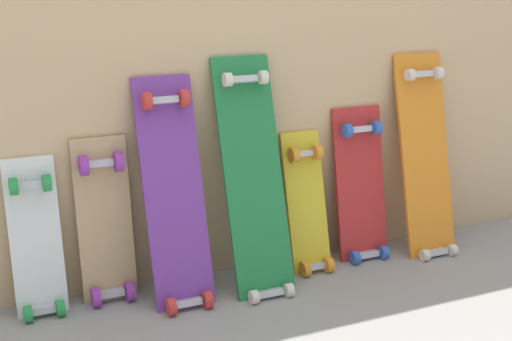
% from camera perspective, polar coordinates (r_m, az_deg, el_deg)
% --- Properties ---
extents(ground_plane, '(12.00, 12.00, 0.00)m').
position_cam_1_polar(ground_plane, '(2.75, -0.58, -8.40)').
color(ground_plane, gray).
extents(plywood_wall_panel, '(2.87, 0.04, 1.70)m').
position_cam_1_polar(plywood_wall_panel, '(2.58, -1.24, 9.67)').
color(plywood_wall_panel, tan).
rests_on(plywood_wall_panel, ground).
extents(skateboard_white, '(0.17, 0.17, 0.62)m').
position_cam_1_polar(skateboard_white, '(2.47, -18.04, -6.14)').
color(skateboard_white, silver).
rests_on(skateboard_white, ground).
extents(skateboard_natural, '(0.20, 0.15, 0.66)m').
position_cam_1_polar(skateboard_natural, '(2.49, -12.59, -4.78)').
color(skateboard_natural, tan).
rests_on(skateboard_natural, ground).
extents(skateboard_purple, '(0.22, 0.32, 0.87)m').
position_cam_1_polar(skateboard_purple, '(2.43, -6.86, -2.62)').
color(skateboard_purple, '#6B338C').
rests_on(skateboard_purple, ground).
extents(skateboard_green, '(0.23, 0.35, 0.93)m').
position_cam_1_polar(skateboard_green, '(2.50, -0.11, -1.34)').
color(skateboard_green, '#1E7238').
rests_on(skateboard_green, ground).
extents(skateboard_yellow, '(0.17, 0.22, 0.61)m').
position_cam_1_polar(skateboard_yellow, '(2.71, 4.38, -3.35)').
color(skateboard_yellow, gold).
rests_on(skateboard_yellow, ground).
extents(skateboard_red, '(0.22, 0.20, 0.69)m').
position_cam_1_polar(skateboard_red, '(2.83, 8.86, -1.80)').
color(skateboard_red, '#B22626').
rests_on(skateboard_red, ground).
extents(skateboard_orange, '(0.23, 0.28, 0.91)m').
position_cam_1_polar(skateboard_orange, '(2.93, 14.15, 0.55)').
color(skateboard_orange, orange).
rests_on(skateboard_orange, ground).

